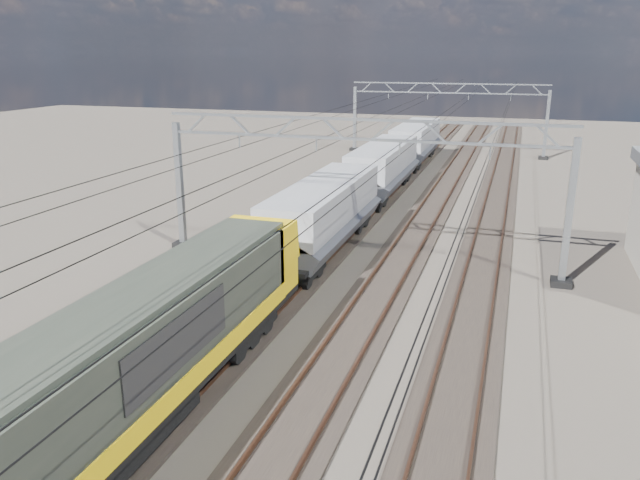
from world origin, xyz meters
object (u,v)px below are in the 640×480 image
(hopper_wagon_mid, at_px, (383,165))
(hopper_wagon_third, at_px, (416,140))
(locomotive, at_px, (114,372))
(catenary_gantry_far, at_px, (447,116))
(hopper_wagon_lead, at_px, (324,211))
(catenary_gantry_mid, at_px, (357,187))

(hopper_wagon_mid, xyz_separation_m, hopper_wagon_third, (0.00, 14.20, 0.00))
(locomotive, height_order, hopper_wagon_mid, locomotive)
(catenary_gantry_far, distance_m, locomotive, 52.48)
(catenary_gantry_far, xyz_separation_m, hopper_wagon_mid, (-2.00, -20.52, -1.67))
(locomotive, relative_size, hopper_wagon_lead, 1.62)
(catenary_gantry_mid, distance_m, hopper_wagon_third, 29.79)
(locomotive, height_order, hopper_wagon_lead, locomotive)
(catenary_gantry_mid, bearing_deg, locomotive, -96.95)
(catenary_gantry_far, bearing_deg, locomotive, -92.19)
(catenary_gantry_mid, distance_m, catenary_gantry_far, 36.00)
(catenary_gantry_mid, xyz_separation_m, hopper_wagon_lead, (-2.00, 1.28, -1.67))
(hopper_wagon_lead, bearing_deg, locomotive, -90.00)
(locomotive, relative_size, hopper_wagon_mid, 1.62)
(catenary_gantry_far, height_order, hopper_wagon_mid, catenary_gantry_far)
(hopper_wagon_mid, distance_m, hopper_wagon_third, 14.20)
(catenary_gantry_far, distance_m, hopper_wagon_lead, 34.82)
(catenary_gantry_mid, xyz_separation_m, catenary_gantry_far, (0.00, 36.00, 0.00))
(catenary_gantry_far, xyz_separation_m, hopper_wagon_lead, (-2.00, -34.72, -1.67))
(locomotive, distance_m, hopper_wagon_lead, 17.70)
(locomotive, bearing_deg, hopper_wagon_mid, 90.00)
(hopper_wagon_lead, bearing_deg, catenary_gantry_far, 86.70)
(hopper_wagon_lead, relative_size, hopper_wagon_third, 1.00)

